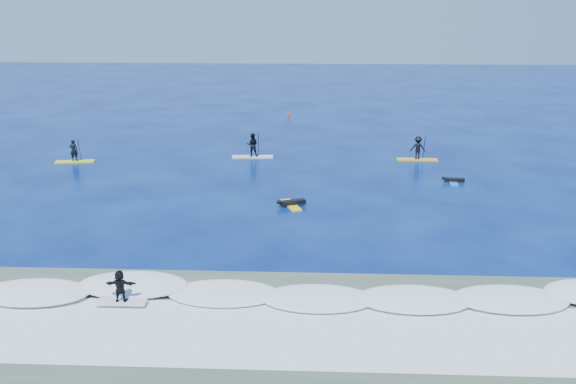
{
  "coord_description": "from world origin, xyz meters",
  "views": [
    {
      "loc": [
        0.85,
        -34.5,
        12.43
      ],
      "look_at": [
        -0.82,
        2.91,
        0.6
      ],
      "focal_mm": 40.0,
      "sensor_mm": 36.0,
      "label": 1
    }
  ],
  "objects_px": {
    "prone_paddler_far": "(453,181)",
    "wave_surfer": "(120,288)",
    "sup_paddler_left": "(74,154)",
    "prone_paddler_near": "(291,203)",
    "sup_paddler_center": "(252,147)",
    "sup_paddler_right": "(418,150)",
    "marker_buoy": "(289,115)"
  },
  "relations": [
    {
      "from": "prone_paddler_far",
      "to": "prone_paddler_near",
      "type": "bearing_deg",
      "value": 121.52
    },
    {
      "from": "prone_paddler_far",
      "to": "marker_buoy",
      "type": "height_order",
      "value": "marker_buoy"
    },
    {
      "from": "sup_paddler_left",
      "to": "sup_paddler_center",
      "type": "distance_m",
      "value": 13.43
    },
    {
      "from": "sup_paddler_center",
      "to": "prone_paddler_far",
      "type": "bearing_deg",
      "value": -26.56
    },
    {
      "from": "prone_paddler_far",
      "to": "sup_paddler_right",
      "type": "bearing_deg",
      "value": 19.75
    },
    {
      "from": "sup_paddler_left",
      "to": "prone_paddler_far",
      "type": "distance_m",
      "value": 27.78
    },
    {
      "from": "prone_paddler_near",
      "to": "prone_paddler_far",
      "type": "xyz_separation_m",
      "value": [
        10.73,
        5.39,
        -0.02
      ]
    },
    {
      "from": "prone_paddler_near",
      "to": "prone_paddler_far",
      "type": "height_order",
      "value": "prone_paddler_near"
    },
    {
      "from": "marker_buoy",
      "to": "sup_paddler_left",
      "type": "bearing_deg",
      "value": -129.91
    },
    {
      "from": "sup_paddler_right",
      "to": "sup_paddler_center",
      "type": "bearing_deg",
      "value": -179.78
    },
    {
      "from": "prone_paddler_near",
      "to": "wave_surfer",
      "type": "xyz_separation_m",
      "value": [
        -6.45,
        -13.14,
        0.67
      ]
    },
    {
      "from": "sup_paddler_center",
      "to": "wave_surfer",
      "type": "bearing_deg",
      "value": -99.92
    },
    {
      "from": "wave_surfer",
      "to": "marker_buoy",
      "type": "relative_size",
      "value": 2.78
    },
    {
      "from": "sup_paddler_left",
      "to": "wave_surfer",
      "type": "xyz_separation_m",
      "value": [
        10.28,
        -22.66,
        0.2
      ]
    },
    {
      "from": "sup_paddler_left",
      "to": "wave_surfer",
      "type": "relative_size",
      "value": 1.45
    },
    {
      "from": "sup_paddler_right",
      "to": "prone_paddler_near",
      "type": "relative_size",
      "value": 1.34
    },
    {
      "from": "sup_paddler_center",
      "to": "prone_paddler_far",
      "type": "relative_size",
      "value": 1.64
    },
    {
      "from": "sup_paddler_left",
      "to": "prone_paddler_near",
      "type": "height_order",
      "value": "sup_paddler_left"
    },
    {
      "from": "prone_paddler_far",
      "to": "sup_paddler_left",
      "type": "bearing_deg",
      "value": 86.31
    },
    {
      "from": "sup_paddler_center",
      "to": "sup_paddler_left",
      "type": "bearing_deg",
      "value": -174.22
    },
    {
      "from": "sup_paddler_left",
      "to": "prone_paddler_near",
      "type": "distance_m",
      "value": 19.26
    },
    {
      "from": "wave_surfer",
      "to": "prone_paddler_near",
      "type": "bearing_deg",
      "value": 63.26
    },
    {
      "from": "sup_paddler_right",
      "to": "prone_paddler_near",
      "type": "xyz_separation_m",
      "value": [
        -9.17,
        -11.25,
        -0.68
      ]
    },
    {
      "from": "prone_paddler_far",
      "to": "wave_surfer",
      "type": "distance_m",
      "value": 25.28
    },
    {
      "from": "sup_paddler_left",
      "to": "sup_paddler_right",
      "type": "bearing_deg",
      "value": -4.39
    },
    {
      "from": "sup_paddler_left",
      "to": "wave_surfer",
      "type": "bearing_deg",
      "value": -73.81
    },
    {
      "from": "prone_paddler_near",
      "to": "marker_buoy",
      "type": "relative_size",
      "value": 3.17
    },
    {
      "from": "sup_paddler_right",
      "to": "wave_surfer",
      "type": "xyz_separation_m",
      "value": [
        -15.63,
        -24.39,
        -0.02
      ]
    },
    {
      "from": "sup_paddler_right",
      "to": "prone_paddler_far",
      "type": "height_order",
      "value": "sup_paddler_right"
    },
    {
      "from": "sup_paddler_right",
      "to": "sup_paddler_left",
      "type": "bearing_deg",
      "value": -174.48
    },
    {
      "from": "sup_paddler_center",
      "to": "marker_buoy",
      "type": "distance_m",
      "value": 16.42
    },
    {
      "from": "sup_paddler_left",
      "to": "prone_paddler_near",
      "type": "relative_size",
      "value": 1.27
    }
  ]
}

